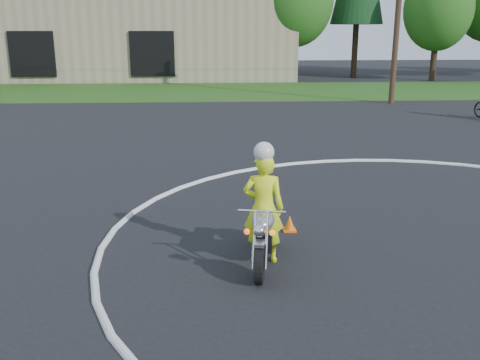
{
  "coord_description": "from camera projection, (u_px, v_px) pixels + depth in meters",
  "views": [
    {
      "loc": [
        -4.1,
        -5.52,
        3.61
      ],
      "look_at": [
        -3.62,
        3.33,
        1.1
      ],
      "focal_mm": 40.0,
      "sensor_mm": 36.0,
      "label": 1
    }
  ],
  "objects": [
    {
      "name": "rider_primary_grp",
      "position": [
        264.0,
        205.0,
        8.41
      ],
      "size": [
        0.72,
        0.54,
        1.96
      ],
      "rotation": [
        0.0,
        0.0,
        -0.18
      ],
      "color": "#DDF71A",
      "rests_on": "ground"
    },
    {
      "name": "primary_motorcycle",
      "position": [
        264.0,
        233.0,
        8.39
      ],
      "size": [
        0.78,
        2.0,
        1.06
      ],
      "rotation": [
        0.0,
        0.0,
        -0.18
      ],
      "color": "black",
      "rests_on": "ground"
    },
    {
      "name": "warehouse",
      "position": [
        36.0,
        22.0,
        42.84
      ],
      "size": [
        41.0,
        17.0,
        8.3
      ],
      "color": "tan",
      "rests_on": "ground"
    },
    {
      "name": "grass_strip",
      "position": [
        278.0,
        91.0,
        32.44
      ],
      "size": [
        120.0,
        10.0,
        0.02
      ],
      "primitive_type": "cube",
      "color": "#1E4714",
      "rests_on": "ground"
    }
  ]
}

